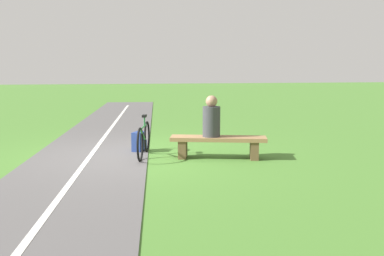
{
  "coord_description": "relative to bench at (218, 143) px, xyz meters",
  "views": [
    {
      "loc": [
        0.18,
        8.92,
        1.86
      ],
      "look_at": [
        -1.06,
        1.73,
        0.81
      ],
      "focal_mm": 39.69,
      "sensor_mm": 36.0,
      "label": 1
    }
  ],
  "objects": [
    {
      "name": "ground_plane",
      "position": [
        1.81,
        -0.57,
        -0.32
      ],
      "size": [
        80.0,
        80.0,
        0.0
      ],
      "primitive_type": "plane",
      "color": "#477A2D"
    },
    {
      "name": "paved_path",
      "position": [
        2.97,
        3.43,
        -0.31
      ],
      "size": [
        5.55,
        36.07,
        0.02
      ],
      "primitive_type": "cube",
      "rotation": [
        0.0,
        0.0,
        -0.09
      ],
      "color": "#565454",
      "rests_on": "ground_plane"
    },
    {
      "name": "path_centre_line",
      "position": [
        2.97,
        3.43,
        -0.3
      ],
      "size": [
        2.91,
        31.89,
        0.0
      ],
      "primitive_type": "cube",
      "rotation": [
        0.0,
        0.0,
        -0.09
      ],
      "color": "silver",
      "rests_on": "paved_path"
    },
    {
      "name": "bench",
      "position": [
        0.0,
        0.0,
        0.0
      ],
      "size": [
        2.01,
        0.92,
        0.45
      ],
      "rotation": [
        0.0,
        0.0,
        -0.25
      ],
      "color": "#937047",
      "rests_on": "ground_plane"
    },
    {
      "name": "person_seated",
      "position": [
        0.14,
        -0.04,
        0.5
      ],
      "size": [
        0.44,
        0.44,
        0.84
      ],
      "rotation": [
        0.0,
        0.0,
        -0.25
      ],
      "color": "#38383D",
      "rests_on": "bench"
    },
    {
      "name": "bicycle",
      "position": [
        1.5,
        -0.43,
        0.04
      ],
      "size": [
        0.38,
        1.64,
        0.87
      ],
      "rotation": [
        0.0,
        0.0,
        1.37
      ],
      "color": "black",
      "rests_on": "ground_plane"
    },
    {
      "name": "backpack",
      "position": [
        1.57,
        -0.98,
        -0.1
      ],
      "size": [
        0.35,
        0.39,
        0.44
      ],
      "rotation": [
        0.0,
        0.0,
        1.1
      ],
      "color": "navy",
      "rests_on": "ground_plane"
    }
  ]
}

